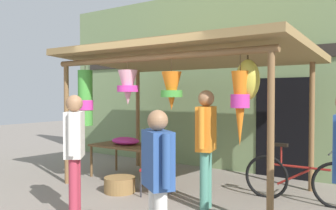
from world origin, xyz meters
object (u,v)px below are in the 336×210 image
folding_chair (158,165)px  passerby_at_right (75,145)px  vendor_in_orange (206,139)px  wicker_basket_by_table (120,185)px  parked_bicycle (299,180)px  customer_foreground (158,174)px  flower_heap_on_table (126,141)px  display_table (128,148)px

folding_chair → passerby_at_right: size_ratio=0.51×
passerby_at_right → vendor_in_orange: bearing=46.1°
folding_chair → wicker_basket_by_table: folding_chair is taller
wicker_basket_by_table → passerby_at_right: size_ratio=0.32×
folding_chair → wicker_basket_by_table: (-0.63, -0.25, -0.37)m
parked_bicycle → passerby_at_right: size_ratio=1.05×
customer_foreground → passerby_at_right: (-1.71, 0.41, 0.10)m
parked_bicycle → customer_foreground: 2.97m
flower_heap_on_table → parked_bicycle: size_ratio=0.35×
vendor_in_orange → wicker_basket_by_table: bearing=-178.3°
wicker_basket_by_table → customer_foreground: (2.07, -1.69, 0.76)m
folding_chair → parked_bicycle: size_ratio=0.48×
flower_heap_on_table → display_table: bearing=44.4°
flower_heap_on_table → wicker_basket_by_table: bearing=-53.7°
folding_chair → passerby_at_right: bearing=-99.9°
wicker_basket_by_table → parked_bicycle: bearing=23.5°
parked_bicycle → vendor_in_orange: vendor_in_orange is taller
wicker_basket_by_table → vendor_in_orange: vendor_in_orange is taller
folding_chair → parked_bicycle: 2.24m
wicker_basket_by_table → flower_heap_on_table: bearing=126.3°
parked_bicycle → flower_heap_on_table: bearing=-175.1°
wicker_basket_by_table → customer_foreground: customer_foreground is taller
display_table → vendor_in_orange: bearing=-20.7°
display_table → passerby_at_right: bearing=-65.8°
customer_foreground → parked_bicycle: bearing=78.2°
flower_heap_on_table → folding_chair: folding_chair is taller
customer_foreground → wicker_basket_by_table: bearing=140.7°
display_table → flower_heap_on_table: 0.14m
customer_foreground → flower_heap_on_table: bearing=136.6°
folding_chair → passerby_at_right: (-0.27, -1.53, 0.48)m
flower_heap_on_table → folding_chair: 1.44m
parked_bicycle → vendor_in_orange: 1.66m
customer_foreground → display_table: bearing=136.0°
folding_chair → vendor_in_orange: bearing=-11.4°
flower_heap_on_table → passerby_at_right: bearing=-65.0°
parked_bicycle → customer_foreground: bearing=-101.8°
flower_heap_on_table → wicker_basket_by_table: 1.25m
flower_heap_on_table → wicker_basket_by_table: (0.65, -0.88, -0.61)m
display_table → wicker_basket_by_table: size_ratio=2.65×
flower_heap_on_table → customer_foreground: customer_foreground is taller
folding_chair → vendor_in_orange: 1.16m
wicker_basket_by_table → passerby_at_right: bearing=-74.2°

